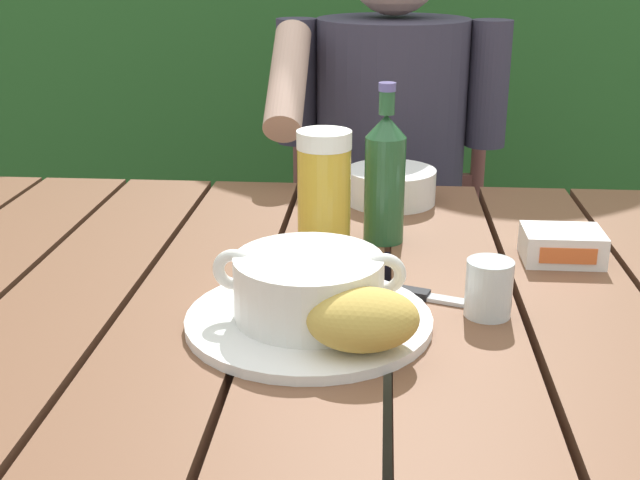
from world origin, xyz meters
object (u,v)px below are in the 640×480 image
object	(u,v)px
table_knife	(426,296)
beer_bottle	(385,176)
chair_near_diner	(386,253)
person_eating	(388,168)
beer_glass	(324,191)
soup_bowl	(309,285)
water_glass_small	(489,288)
butter_tub	(562,245)
bread_roll	(363,319)
serving_plate	(309,320)
diner_bowl	(391,186)

from	to	relation	value
table_knife	beer_bottle	bearing A→B (deg)	104.55
chair_near_diner	person_eating	distance (m)	0.33
beer_glass	soup_bowl	bearing A→B (deg)	-89.84
soup_bowl	person_eating	bearing A→B (deg)	83.60
water_glass_small	butter_tub	bearing A→B (deg)	56.93
person_eating	butter_tub	bearing A→B (deg)	-68.29
bread_roll	table_knife	xyz separation A→B (m)	(0.08, 0.16, -0.04)
bread_roll	water_glass_small	bearing A→B (deg)	39.14
soup_bowl	butter_tub	bearing A→B (deg)	34.94
butter_tub	person_eating	bearing A→B (deg)	111.71
soup_bowl	beer_glass	distance (m)	0.26
water_glass_small	serving_plate	bearing A→B (deg)	-168.39
serving_plate	beer_glass	bearing A→B (deg)	90.16
person_eating	water_glass_small	world-z (taller)	person_eating
beer_glass	beer_bottle	bearing A→B (deg)	26.45
beer_glass	water_glass_small	bearing A→B (deg)	-44.92
chair_near_diner	table_knife	size ratio (longest dim) A/B	6.02
serving_plate	person_eating	bearing A→B (deg)	83.60
table_knife	diner_bowl	distance (m)	0.41
bread_roll	beer_bottle	size ratio (longest dim) A/B	0.57
serving_plate	butter_tub	bearing A→B (deg)	34.94
person_eating	bread_roll	bearing A→B (deg)	-91.84
person_eating	beer_bottle	size ratio (longest dim) A/B	5.28
water_glass_small	table_knife	xyz separation A→B (m)	(-0.07, 0.04, -0.03)
serving_plate	soup_bowl	world-z (taller)	soup_bowl
beer_glass	butter_tub	distance (m)	0.34
beer_glass	diner_bowl	bearing A→B (deg)	67.83
diner_bowl	beer_glass	bearing A→B (deg)	-112.17
person_eating	serving_plate	size ratio (longest dim) A/B	4.31
chair_near_diner	water_glass_small	world-z (taller)	chair_near_diner
beer_bottle	diner_bowl	xyz separation A→B (m)	(0.01, 0.20, -0.07)
bread_roll	person_eating	bearing A→B (deg)	88.16
serving_plate	water_glass_small	distance (m)	0.22
soup_bowl	beer_bottle	xyz separation A→B (m)	(0.09, 0.30, 0.05)
soup_bowl	diner_bowl	distance (m)	0.51
chair_near_diner	bread_roll	bearing A→B (deg)	-91.66
bread_roll	beer_bottle	distance (m)	0.38
beer_glass	beer_bottle	distance (m)	0.10
beer_glass	butter_tub	world-z (taller)	beer_glass
person_eating	diner_bowl	size ratio (longest dim) A/B	8.14
serving_plate	diner_bowl	bearing A→B (deg)	78.90
soup_bowl	beer_bottle	distance (m)	0.31
bread_roll	water_glass_small	distance (m)	0.19
beer_bottle	soup_bowl	bearing A→B (deg)	-106.01
butter_tub	serving_plate	bearing A→B (deg)	-145.06
chair_near_diner	beer_glass	distance (m)	0.88
beer_glass	diner_bowl	distance (m)	0.27
serving_plate	diner_bowl	distance (m)	0.51
person_eating	bread_roll	size ratio (longest dim) A/B	9.27
person_eating	table_knife	world-z (taller)	person_eating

